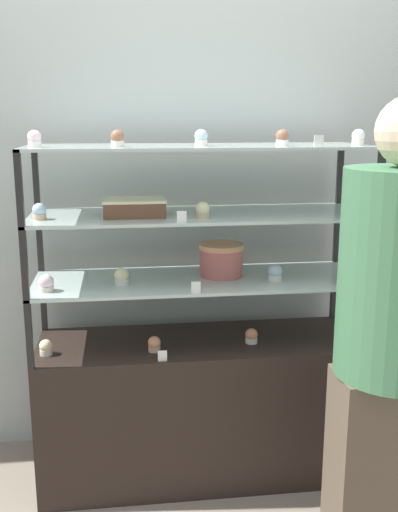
% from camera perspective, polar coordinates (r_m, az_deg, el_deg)
% --- Properties ---
extents(ground_plane, '(20.00, 20.00, 0.00)m').
position_cam_1_polar(ground_plane, '(2.87, 0.00, -19.62)').
color(ground_plane, gray).
extents(back_wall, '(8.00, 0.05, 2.60)m').
position_cam_1_polar(back_wall, '(2.80, -0.99, 7.91)').
color(back_wall, '#A8B2AD').
rests_on(back_wall, ground_plane).
extents(display_base, '(1.37, 0.46, 0.62)m').
position_cam_1_polar(display_base, '(2.72, 0.00, -14.11)').
color(display_base, black).
rests_on(display_base, ground_plane).
extents(display_riser_lower, '(1.37, 0.46, 0.27)m').
position_cam_1_polar(display_riser_lower, '(2.51, 0.00, -2.50)').
color(display_riser_lower, black).
rests_on(display_riser_lower, display_base).
extents(display_riser_middle, '(1.37, 0.46, 0.27)m').
position_cam_1_polar(display_riser_middle, '(2.45, 0.00, 3.70)').
color(display_riser_middle, black).
rests_on(display_riser_middle, display_riser_lower).
extents(display_riser_upper, '(1.37, 0.46, 0.27)m').
position_cam_1_polar(display_riser_upper, '(2.42, 0.00, 10.12)').
color(display_riser_upper, black).
rests_on(display_riser_upper, display_riser_middle).
extents(layer_cake_centerpiece, '(0.19, 0.19, 0.14)m').
position_cam_1_polar(layer_cake_centerpiece, '(2.54, 2.12, -0.35)').
color(layer_cake_centerpiece, '#C66660').
rests_on(layer_cake_centerpiece, display_riser_lower).
extents(sheet_cake_frosted, '(0.25, 0.18, 0.07)m').
position_cam_1_polar(sheet_cake_frosted, '(2.40, -6.17, 4.63)').
color(sheet_cake_frosted, brown).
rests_on(sheet_cake_frosted, display_riser_middle).
extents(cupcake_0, '(0.05, 0.05, 0.06)m').
position_cam_1_polar(cupcake_0, '(2.51, -14.38, -8.45)').
color(cupcake_0, beige).
rests_on(cupcake_0, display_base).
extents(cupcake_1, '(0.05, 0.05, 0.06)m').
position_cam_1_polar(cupcake_1, '(2.47, -4.28, -8.38)').
color(cupcake_1, '#CCB28C').
rests_on(cupcake_1, display_base).
extents(cupcake_2, '(0.05, 0.05, 0.06)m').
position_cam_1_polar(cupcake_2, '(2.56, 5.02, -7.61)').
color(cupcake_2, white).
rests_on(cupcake_2, display_base).
extents(cupcake_3, '(0.05, 0.05, 0.06)m').
position_cam_1_polar(cupcake_3, '(2.62, 13.96, -7.46)').
color(cupcake_3, beige).
rests_on(cupcake_3, display_base).
extents(price_tag_0, '(0.04, 0.00, 0.04)m').
position_cam_1_polar(price_tag_0, '(2.38, -3.50, -9.48)').
color(price_tag_0, white).
rests_on(price_tag_0, display_base).
extents(cupcake_4, '(0.06, 0.06, 0.07)m').
position_cam_1_polar(cupcake_4, '(2.39, -14.34, -2.55)').
color(cupcake_4, beige).
rests_on(cupcake_4, display_riser_lower).
extents(cupcake_5, '(0.06, 0.06, 0.07)m').
position_cam_1_polar(cupcake_5, '(2.43, -7.37, -1.96)').
color(cupcake_5, white).
rests_on(cupcake_5, display_riser_lower).
extents(cupcake_6, '(0.06, 0.06, 0.07)m').
position_cam_1_polar(cupcake_6, '(2.49, 7.25, -1.60)').
color(cupcake_6, white).
rests_on(cupcake_6, display_riser_lower).
extents(cupcake_7, '(0.06, 0.06, 0.07)m').
position_cam_1_polar(cupcake_7, '(2.54, 14.22, -1.63)').
color(cupcake_7, white).
rests_on(cupcake_7, display_riser_lower).
extents(price_tag_1, '(0.04, 0.00, 0.04)m').
position_cam_1_polar(price_tag_1, '(2.30, -0.30, -3.00)').
color(price_tag_1, white).
rests_on(price_tag_1, display_riser_lower).
extents(cupcake_8, '(0.05, 0.05, 0.06)m').
position_cam_1_polar(cupcake_8, '(2.38, -14.96, 4.08)').
color(cupcake_8, '#CCB28C').
rests_on(cupcake_8, display_riser_middle).
extents(cupcake_9, '(0.05, 0.05, 0.06)m').
position_cam_1_polar(cupcake_9, '(2.33, 0.37, 4.36)').
color(cupcake_9, '#CCB28C').
rests_on(cupcake_9, display_riser_middle).
extents(cupcake_10, '(0.05, 0.05, 0.06)m').
position_cam_1_polar(cupcake_10, '(2.50, 14.52, 4.55)').
color(cupcake_10, beige).
rests_on(cupcake_10, display_riser_middle).
extents(price_tag_2, '(0.04, 0.00, 0.04)m').
position_cam_1_polar(price_tag_2, '(2.23, -1.66, 3.75)').
color(price_tag_2, white).
rests_on(price_tag_2, display_riser_middle).
extents(cupcake_11, '(0.05, 0.05, 0.06)m').
position_cam_1_polar(cupcake_11, '(2.32, -15.41, 10.69)').
color(cupcake_11, white).
rests_on(cupcake_11, display_riser_upper).
extents(cupcake_12, '(0.05, 0.05, 0.06)m').
position_cam_1_polar(cupcake_12, '(2.28, -7.77, 11.00)').
color(cupcake_12, beige).
rests_on(cupcake_12, display_riser_upper).
extents(cupcake_13, '(0.05, 0.05, 0.06)m').
position_cam_1_polar(cupcake_13, '(2.36, 0.13, 11.18)').
color(cupcake_13, white).
rests_on(cupcake_13, display_riser_upper).
extents(cupcake_14, '(0.05, 0.05, 0.06)m').
position_cam_1_polar(cupcake_14, '(2.37, 7.94, 11.07)').
color(cupcake_14, white).
rests_on(cupcake_14, display_riser_upper).
extents(cupcake_15, '(0.05, 0.05, 0.06)m').
position_cam_1_polar(cupcake_15, '(2.48, 14.93, 10.84)').
color(cupcake_15, beige).
rests_on(cupcake_15, display_riser_upper).
extents(price_tag_3, '(0.04, 0.00, 0.04)m').
position_cam_1_polar(price_tag_3, '(2.31, 11.34, 10.68)').
color(price_tag_3, white).
rests_on(price_tag_3, display_riser_upper).
extents(customer_figure, '(0.38, 0.38, 1.62)m').
position_cam_1_polar(customer_figure, '(2.01, 18.16, -7.59)').
color(customer_figure, brown).
rests_on(customer_figure, ground_plane).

